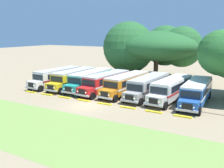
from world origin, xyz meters
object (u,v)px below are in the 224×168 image
parked_bus_slot_1 (74,78)px  parked_bus_slot_0 (57,76)px  parked_bus_slot_2 (90,79)px  parked_bus_slot_5 (148,85)px  parked_bus_slot_6 (172,88)px  broad_shade_tree (153,46)px  parked_bus_slot_3 (106,81)px  parked_bus_slot_4 (127,83)px  parked_bus_slot_7 (197,91)px

parked_bus_slot_1 → parked_bus_slot_0: bearing=-87.8°
parked_bus_slot_1 → parked_bus_slot_2: 3.11m
parked_bus_slot_0 → parked_bus_slot_5: (16.26, 0.64, 0.00)m
parked_bus_slot_6 → broad_shade_tree: size_ratio=0.61×
parked_bus_slot_3 → broad_shade_tree: 14.96m
parked_bus_slot_1 → parked_bus_slot_4: size_ratio=0.99×
parked_bus_slot_5 → parked_bus_slot_4: bearing=-85.7°
parked_bus_slot_0 → parked_bus_slot_4: size_ratio=1.00×
parked_bus_slot_5 → parked_bus_slot_1: bearing=-86.0°
parked_bus_slot_2 → parked_bus_slot_5: bearing=88.9°
parked_bus_slot_7 → broad_shade_tree: 18.50m
parked_bus_slot_0 → parked_bus_slot_6: bearing=93.6°
parked_bus_slot_0 → parked_bus_slot_1: same height
parked_bus_slot_1 → parked_bus_slot_6: bearing=89.1°
parked_bus_slot_0 → parked_bus_slot_7: size_ratio=1.00×
parked_bus_slot_5 → parked_bus_slot_7: bearing=89.3°
parked_bus_slot_0 → parked_bus_slot_5: bearing=94.3°
parked_bus_slot_4 → parked_bus_slot_6: (6.73, 0.02, 0.00)m
parked_bus_slot_4 → parked_bus_slot_7: size_ratio=1.01×
parked_bus_slot_7 → broad_shade_tree: (-11.23, 13.95, 4.64)m
parked_bus_slot_2 → parked_bus_slot_7: (16.52, -0.22, 0.00)m
parked_bus_slot_2 → parked_bus_slot_6: bearing=88.3°
parked_bus_slot_3 → broad_shade_tree: bearing=175.9°
parked_bus_slot_2 → broad_shade_tree: 15.43m
parked_bus_slot_7 → parked_bus_slot_3: bearing=-91.3°
parked_bus_slot_3 → parked_bus_slot_7: (13.31, 0.12, 0.00)m
parked_bus_slot_4 → parked_bus_slot_3: bearing=-79.9°
parked_bus_slot_3 → broad_shade_tree: broad_shade_tree is taller
parked_bus_slot_4 → parked_bus_slot_6: same height
parked_bus_slot_2 → parked_bus_slot_6: 13.21m
parked_bus_slot_2 → parked_bus_slot_4: bearing=88.3°
parked_bus_slot_0 → parked_bus_slot_1: size_ratio=1.00×
parked_bus_slot_1 → broad_shade_tree: (8.39, 14.00, 4.64)m
parked_bus_slot_0 → parked_bus_slot_7: same height
parked_bus_slot_7 → broad_shade_tree: bearing=-143.0°
parked_bus_slot_3 → parked_bus_slot_6: size_ratio=1.00×
parked_bus_slot_0 → broad_shade_tree: bearing=142.6°
parked_bus_slot_0 → parked_bus_slot_6: size_ratio=0.99×
parked_bus_slot_6 → parked_bus_slot_0: bearing=-83.7°
parked_bus_slot_1 → broad_shade_tree: 16.97m
broad_shade_tree → parked_bus_slot_6: bearing=-59.9°
parked_bus_slot_2 → parked_bus_slot_6: same height
parked_bus_slot_0 → parked_bus_slot_3: bearing=93.0°
parked_bus_slot_2 → parked_bus_slot_5: size_ratio=1.00×
parked_bus_slot_7 → parked_bus_slot_5: bearing=-94.8°
parked_bus_slot_2 → parked_bus_slot_6: (13.21, 0.03, 0.00)m
parked_bus_slot_6 → broad_shade_tree: bearing=-145.2°
parked_bus_slot_4 → parked_bus_slot_5: 3.35m
parked_bus_slot_1 → parked_bus_slot_6: 16.32m
parked_bus_slot_5 → parked_bus_slot_6: 3.39m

